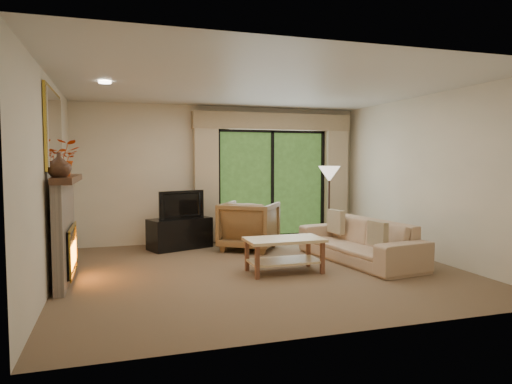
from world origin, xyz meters
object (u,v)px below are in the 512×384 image
object	(u,v)px
media_console	(180,233)
armchair	(249,226)
sofa	(359,241)
coffee_table	(284,255)

from	to	relation	value
media_console	armchair	xyz separation A→B (m)	(1.15, -0.45, 0.15)
sofa	coffee_table	xyz separation A→B (m)	(-1.36, -0.31, -0.08)
sofa	armchair	bearing A→B (deg)	-143.94
sofa	media_console	bearing A→B (deg)	-134.41
media_console	coffee_table	distance (m)	2.46
sofa	coffee_table	size ratio (longest dim) A/B	2.06
armchair	coffee_table	bearing A→B (deg)	124.19
media_console	armchair	bearing A→B (deg)	-41.71
media_console	sofa	size ratio (longest dim) A/B	0.49
media_console	sofa	distance (m)	3.13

